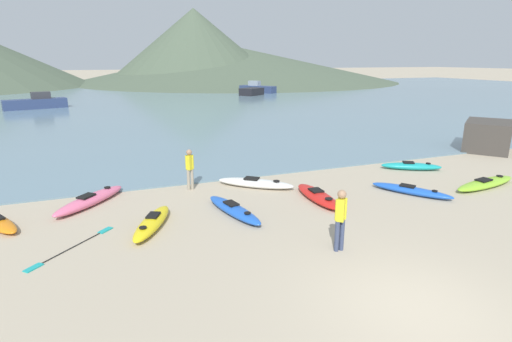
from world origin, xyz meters
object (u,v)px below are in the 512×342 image
at_px(kayak_on_sand_7, 255,183).
at_px(loose_paddle, 73,247).
at_px(person_near_foreground, 341,216).
at_px(shoreline_rock, 487,136).
at_px(kayak_on_sand_5, 318,196).
at_px(kayak_on_sand_4, 152,223).
at_px(person_near_waterline, 190,167).
at_px(moored_boat_0, 36,103).
at_px(moored_boat_2, 257,88).
at_px(kayak_on_sand_6, 90,200).
at_px(kayak_on_sand_0, 234,209).
at_px(kayak_on_sand_8, 411,190).
at_px(kayak_on_sand_3, 486,183).
at_px(kayak_on_sand_2, 411,166).

bearing_deg(kayak_on_sand_7, loose_paddle, -154.21).
xyz_separation_m(person_near_foreground, shoreline_rock, (13.97, 7.27, -0.15)).
bearing_deg(kayak_on_sand_5, kayak_on_sand_4, -176.60).
relative_size(person_near_waterline, moored_boat_0, 0.27).
bearing_deg(kayak_on_sand_4, moored_boat_2, 64.86).
bearing_deg(person_near_waterline, kayak_on_sand_6, -173.19).
distance_m(kayak_on_sand_4, kayak_on_sand_6, 3.20).
xyz_separation_m(kayak_on_sand_6, person_near_foreground, (6.02, -5.94, 0.76)).
relative_size(kayak_on_sand_0, kayak_on_sand_8, 1.10).
relative_size(kayak_on_sand_7, moored_boat_2, 0.51).
height_order(loose_paddle, shoreline_rock, shoreline_rock).
relative_size(kayak_on_sand_3, loose_paddle, 1.66).
height_order(kayak_on_sand_4, moored_boat_2, moored_boat_2).
relative_size(kayak_on_sand_2, kayak_on_sand_7, 0.91).
distance_m(kayak_on_sand_6, shoreline_rock, 20.04).
height_order(kayak_on_sand_0, loose_paddle, kayak_on_sand_0).
bearing_deg(shoreline_rock, person_near_foreground, -152.52).
distance_m(kayak_on_sand_5, kayak_on_sand_7, 2.64).
bearing_deg(shoreline_rock, kayak_on_sand_4, -167.54).
relative_size(kayak_on_sand_6, moored_boat_0, 0.48).
relative_size(kayak_on_sand_4, loose_paddle, 1.26).
bearing_deg(moored_boat_2, kayak_on_sand_0, -112.42).
bearing_deg(kayak_on_sand_0, kayak_on_sand_7, 54.64).
bearing_deg(kayak_on_sand_7, kayak_on_sand_2, -1.45).
height_order(kayak_on_sand_6, person_near_waterline, person_near_waterline).
relative_size(kayak_on_sand_6, person_near_foreground, 1.71).
bearing_deg(loose_paddle, kayak_on_sand_7, 25.79).
relative_size(kayak_on_sand_8, moored_boat_0, 0.47).
relative_size(kayak_on_sand_5, person_near_foreground, 1.71).
height_order(kayak_on_sand_6, shoreline_rock, shoreline_rock).
bearing_deg(person_near_waterline, kayak_on_sand_5, -35.52).
bearing_deg(person_near_foreground, kayak_on_sand_4, 143.14).
xyz_separation_m(kayak_on_sand_7, moored_boat_2, (16.47, 41.60, 0.48)).
relative_size(kayak_on_sand_0, loose_paddle, 1.44).
relative_size(kayak_on_sand_4, person_near_foreground, 1.61).
height_order(kayak_on_sand_2, kayak_on_sand_3, kayak_on_sand_2).
distance_m(person_near_waterline, moored_boat_2, 45.12).
bearing_deg(kayak_on_sand_0, kayak_on_sand_5, 3.09).
height_order(person_near_foreground, shoreline_rock, person_near_foreground).
bearing_deg(kayak_on_sand_3, kayak_on_sand_8, 173.25).
xyz_separation_m(kayak_on_sand_4, moored_boat_2, (20.70, 44.11, 0.48)).
xyz_separation_m(kayak_on_sand_3, moored_boat_0, (-19.43, 34.46, 0.47)).
distance_m(kayak_on_sand_4, kayak_on_sand_7, 4.92).
relative_size(moored_boat_0, moored_boat_2, 1.06).
relative_size(kayak_on_sand_6, loose_paddle, 1.33).
xyz_separation_m(kayak_on_sand_3, person_near_foreground, (-8.22, -2.50, 0.79)).
relative_size(person_near_waterline, loose_paddle, 0.74).
relative_size(kayak_on_sand_0, kayak_on_sand_5, 1.08).
distance_m(person_near_foreground, shoreline_rock, 15.75).
bearing_deg(moored_boat_0, kayak_on_sand_5, -69.27).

